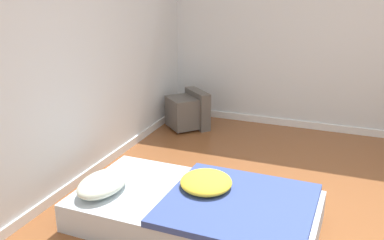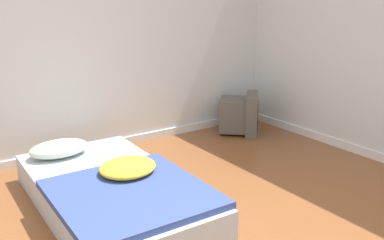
% 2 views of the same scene
% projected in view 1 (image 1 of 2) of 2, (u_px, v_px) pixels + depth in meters
% --- Properties ---
extents(wall_back, '(7.59, 0.08, 2.60)m').
position_uv_depth(wall_back, '(48.00, 53.00, 3.50)').
color(wall_back, silver).
rests_on(wall_back, ground_plane).
extents(wall_right, '(0.08, 7.27, 2.60)m').
position_uv_depth(wall_right, '(370.00, 30.00, 4.98)').
color(wall_right, silver).
rests_on(wall_right, ground_plane).
extents(mattress_bed, '(1.06, 1.91, 0.38)m').
position_uv_depth(mattress_bed, '(195.00, 208.00, 3.38)').
color(mattress_bed, silver).
rests_on(mattress_bed, ground_plane).
extents(crt_tv, '(0.63, 0.63, 0.48)m').
position_uv_depth(crt_tv, '(188.00, 111.00, 5.52)').
color(crt_tv, '#56514C').
rests_on(crt_tv, ground_plane).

